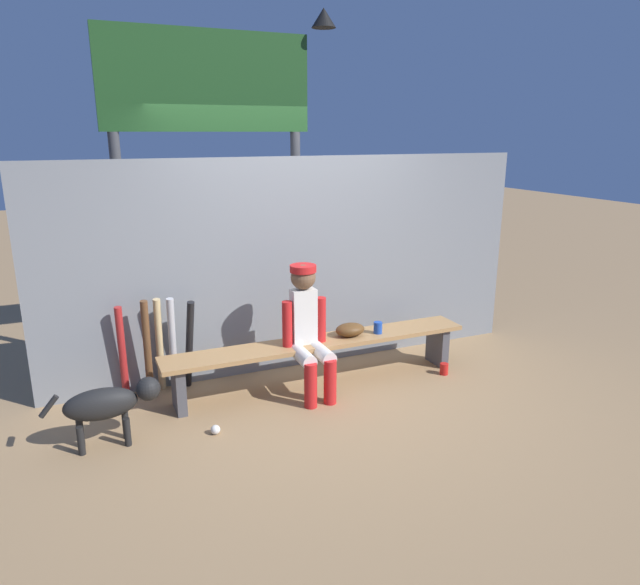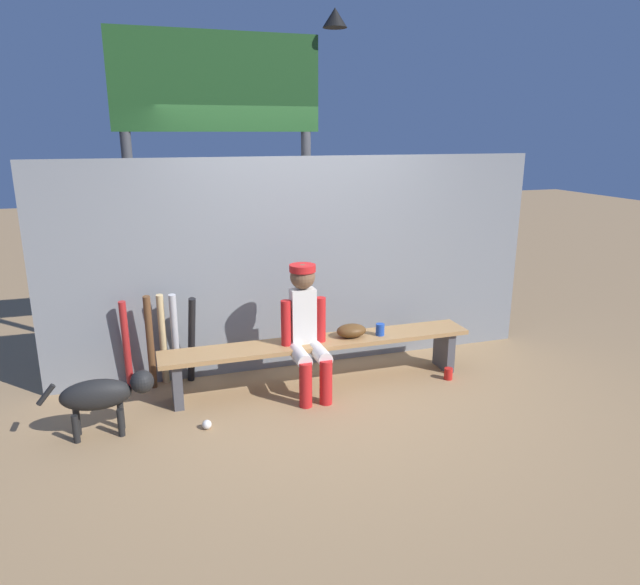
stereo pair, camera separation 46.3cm
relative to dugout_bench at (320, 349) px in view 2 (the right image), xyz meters
name	(u,v)px [view 2 (the right image)]	position (x,y,z in m)	size (l,w,h in m)	color
ground_plane	(320,384)	(0.00, 0.00, -0.35)	(30.00, 30.00, 0.00)	#9E7A51
chainlink_fence	(303,265)	(0.00, 0.53, 0.67)	(4.81, 0.03, 2.04)	gray
dugout_bench	(320,349)	(0.00, 0.00, 0.00)	(2.86, 0.36, 0.43)	#AD7F4C
player_seated	(306,326)	(-0.16, -0.11, 0.27)	(0.41, 0.55, 1.15)	silver
baseball_glove	(351,331)	(0.30, 0.00, 0.15)	(0.28, 0.20, 0.12)	#593819
bat_aluminum_black	(192,341)	(-1.11, 0.37, 0.08)	(0.06, 0.06, 0.86)	black
bat_aluminum_silver	(175,340)	(-1.25, 0.39, 0.09)	(0.06, 0.06, 0.88)	#B7B7BC
bat_wood_natural	(163,340)	(-1.36, 0.44, 0.09)	(0.06, 0.06, 0.88)	tan
bat_wood_dark	(150,343)	(-1.47, 0.37, 0.10)	(0.06, 0.06, 0.89)	brown
bat_aluminum_red	(126,346)	(-1.67, 0.43, 0.07)	(0.06, 0.06, 0.84)	#B22323
baseball	(207,425)	(-1.10, -0.51, -0.31)	(0.07, 0.07, 0.07)	white
cup_on_ground	(448,374)	(1.19, -0.26, -0.29)	(0.08, 0.08, 0.11)	red
cup_on_bench	(380,330)	(0.57, -0.04, 0.14)	(0.08, 0.08, 0.11)	#1E47AD
scoreboard	(225,118)	(-0.60, 1.13, 2.04)	(2.25, 0.27, 3.40)	#3F3F42
dog	(104,394)	(-1.84, -0.36, -0.01)	(0.84, 0.20, 0.49)	black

